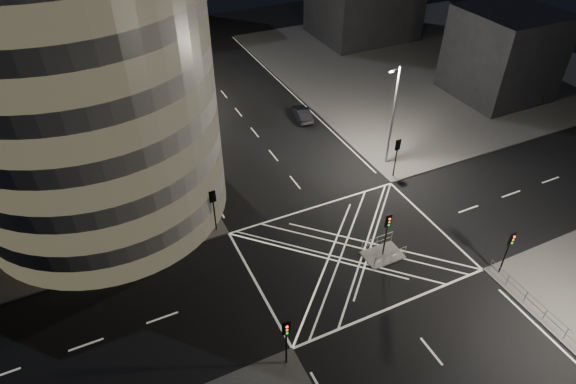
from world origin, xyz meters
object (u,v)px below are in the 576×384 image
central_island (382,255)px  traffic_signal_fr (397,151)px  sedan (302,114)px  traffic_signal_island (387,228)px  traffic_signal_nl (286,336)px  traffic_signal_fl (213,203)px  street_lamp_right_far (393,114)px  street_lamp_left_far (139,65)px  traffic_signal_nr (509,246)px  street_lamp_left_near (183,145)px

central_island → traffic_signal_fr: traffic_signal_fr is taller
central_island → traffic_signal_fr: size_ratio=0.75×
sedan → traffic_signal_island: bearing=89.6°
traffic_signal_fr → traffic_signal_island: same height
traffic_signal_nl → traffic_signal_fr: same height
traffic_signal_fl → street_lamp_right_far: (18.24, 2.20, 2.63)m
traffic_signal_fr → street_lamp_right_far: 3.48m
central_island → traffic_signal_nl: traffic_signal_nl is taller
traffic_signal_fr → street_lamp_left_far: (-18.24, 23.20, 2.63)m
street_lamp_left_far → traffic_signal_nl: bearing=-89.0°
traffic_signal_nl → street_lamp_left_far: street_lamp_left_far is taller
traffic_signal_nl → central_island: bearing=26.1°
traffic_signal_fl → traffic_signal_nr: 22.24m
traffic_signal_island → sedan: (3.96, 21.91, -2.23)m
traffic_signal_fl → street_lamp_right_far: size_ratio=0.40×
street_lamp_right_far → street_lamp_left_far: bearing=131.9°
traffic_signal_island → street_lamp_left_near: size_ratio=0.40×
traffic_signal_fr → sedan: (-2.84, 13.61, -2.23)m
traffic_signal_island → street_lamp_right_far: street_lamp_right_far is taller
traffic_signal_fr → central_island: bearing=-129.3°
central_island → street_lamp_right_far: size_ratio=0.30×
traffic_signal_fr → street_lamp_left_near: 19.14m
traffic_signal_fr → traffic_signal_fl: bearing=180.0°
traffic_signal_fr → traffic_signal_nr: (0.00, -13.60, 0.00)m
central_island → traffic_signal_fl: traffic_signal_fl is taller
street_lamp_left_near → central_island: bearing=-49.7°
traffic_signal_nr → street_lamp_left_far: size_ratio=0.40×
street_lamp_right_far → sedan: street_lamp_right_far is taller
central_island → traffic_signal_island: traffic_signal_island is taller
traffic_signal_fl → traffic_signal_island: (10.80, -8.30, 0.00)m
traffic_signal_fl → street_lamp_right_far: bearing=6.9°
traffic_signal_island → traffic_signal_fl: bearing=142.5°
traffic_signal_nr → sedan: (-2.84, 27.21, -2.23)m
central_island → traffic_signal_fr: bearing=50.7°
street_lamp_left_far → traffic_signal_island: bearing=-70.0°
traffic_signal_fl → sedan: traffic_signal_fl is taller
traffic_signal_nr → sedan: bearing=96.0°
sedan → central_island: bearing=89.6°
traffic_signal_island → street_lamp_left_near: (-11.44, 13.50, 2.63)m
street_lamp_left_far → central_island: bearing=-70.0°
traffic_signal_fl → street_lamp_left_far: (-0.64, 23.20, 2.63)m
traffic_signal_nr → street_lamp_left_near: bearing=134.1°
central_island → street_lamp_right_far: 13.98m
traffic_signal_fl → traffic_signal_nr: bearing=-37.7°
traffic_signal_fl → traffic_signal_island: 13.62m
traffic_signal_nr → street_lamp_left_far: (-18.24, 36.80, 2.63)m
central_island → traffic_signal_nl: (-10.80, -5.30, 2.84)m
traffic_signal_island → street_lamp_left_near: bearing=130.3°
traffic_signal_nl → traffic_signal_island: same height
traffic_signal_fr → street_lamp_left_far: bearing=128.2°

